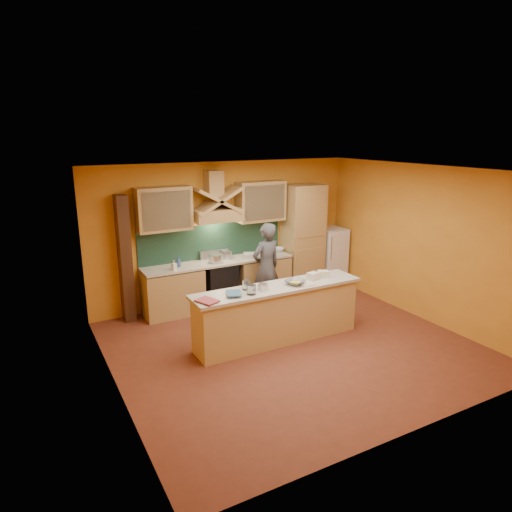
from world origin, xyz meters
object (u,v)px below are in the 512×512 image
person (266,267)px  fridge (330,257)px  mixing_bowl (295,282)px  stove (219,284)px  kitchen_scale (263,287)px

person → fridge: bearing=-171.8°
fridge → mixing_bowl: 2.97m
stove → kitchen_scale: bearing=-93.2°
kitchen_scale → mixing_bowl: 0.60m
kitchen_scale → mixing_bowl: (0.60, 0.01, -0.01)m
mixing_bowl → stove: bearing=104.1°
fridge → person: bearing=-162.8°
person → kitchen_scale: bearing=49.6°
stove → mixing_bowl: (0.49, -1.96, 0.53)m
stove → mixing_bowl: size_ratio=2.91×
kitchen_scale → stove: bearing=82.8°
stove → kitchen_scale: (-0.11, -1.97, 0.55)m
fridge → mixing_bowl: fridge is taller
fridge → person: 2.09m
fridge → person: (-1.99, -0.62, 0.21)m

